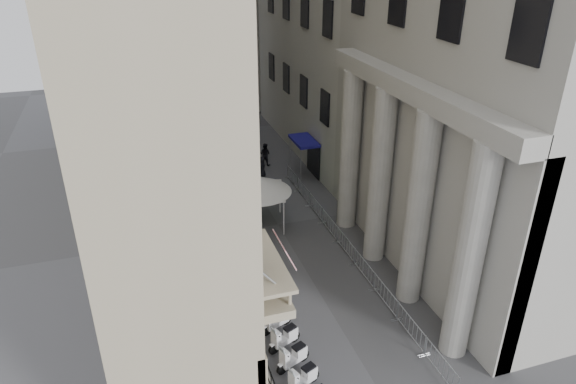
# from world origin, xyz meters

# --- Properties ---
(iron_fence) EXTENTS (0.30, 28.00, 1.40)m
(iron_fence) POSITION_xyz_m (-4.30, 18.00, 0.00)
(iron_fence) COLOR black
(iron_fence) RESTS_ON ground
(blue_awning) EXTENTS (1.60, 3.00, 3.00)m
(blue_awning) POSITION_xyz_m (4.15, 26.00, 0.00)
(blue_awning) COLOR navy
(blue_awning) RESTS_ON ground
(scooter_3) EXTENTS (1.51, 1.05, 1.50)m
(scooter_3) POSITION_xyz_m (-2.93, 7.18, 0.00)
(scooter_3) COLOR white
(scooter_3) RESTS_ON ground
(scooter_4) EXTENTS (1.51, 1.05, 1.50)m
(scooter_4) POSITION_xyz_m (-2.93, 8.43, 0.00)
(scooter_4) COLOR white
(scooter_4) RESTS_ON ground
(scooter_5) EXTENTS (1.51, 1.05, 1.50)m
(scooter_5) POSITION_xyz_m (-2.93, 9.67, 0.00)
(scooter_5) COLOR white
(scooter_5) RESTS_ON ground
(scooter_6) EXTENTS (1.51, 1.05, 1.50)m
(scooter_6) POSITION_xyz_m (-2.93, 10.92, 0.00)
(scooter_6) COLOR white
(scooter_6) RESTS_ON ground
(scooter_7) EXTENTS (1.51, 1.05, 1.50)m
(scooter_7) POSITION_xyz_m (-2.93, 12.17, 0.00)
(scooter_7) COLOR white
(scooter_7) RESTS_ON ground
(scooter_8) EXTENTS (1.51, 1.05, 1.50)m
(scooter_8) POSITION_xyz_m (-2.93, 13.42, 0.00)
(scooter_8) COLOR white
(scooter_8) RESTS_ON ground
(scooter_9) EXTENTS (1.51, 1.05, 1.50)m
(scooter_9) POSITION_xyz_m (-2.93, 14.66, 0.00)
(scooter_9) COLOR white
(scooter_9) RESTS_ON ground
(scooter_10) EXTENTS (1.51, 1.05, 1.50)m
(scooter_10) POSITION_xyz_m (-2.93, 15.91, 0.00)
(scooter_10) COLOR white
(scooter_10) RESTS_ON ground
(scooter_11) EXTENTS (1.51, 1.05, 1.50)m
(scooter_11) POSITION_xyz_m (-2.93, 17.16, 0.00)
(scooter_11) COLOR white
(scooter_11) RESTS_ON ground
(scooter_12) EXTENTS (1.51, 1.05, 1.50)m
(scooter_12) POSITION_xyz_m (-2.93, 18.41, 0.00)
(scooter_12) COLOR white
(scooter_12) RESTS_ON ground
(scooter_13) EXTENTS (1.51, 1.05, 1.50)m
(scooter_13) POSITION_xyz_m (-2.93, 19.66, 0.00)
(scooter_13) COLOR white
(scooter_13) RESTS_ON ground
(barrier_0) EXTENTS (0.60, 2.40, 1.10)m
(barrier_0) POSITION_xyz_m (2.82, 4.77, 0.00)
(barrier_0) COLOR #AAADB2
(barrier_0) RESTS_ON ground
(barrier_1) EXTENTS (0.60, 2.40, 1.10)m
(barrier_1) POSITION_xyz_m (2.82, 7.27, 0.00)
(barrier_1) COLOR #AAADB2
(barrier_1) RESTS_ON ground
(barrier_2) EXTENTS (0.60, 2.40, 1.10)m
(barrier_2) POSITION_xyz_m (2.82, 9.77, 0.00)
(barrier_2) COLOR #AAADB2
(barrier_2) RESTS_ON ground
(barrier_3) EXTENTS (0.60, 2.40, 1.10)m
(barrier_3) POSITION_xyz_m (2.82, 12.27, 0.00)
(barrier_3) COLOR #AAADB2
(barrier_3) RESTS_ON ground
(barrier_4) EXTENTS (0.60, 2.40, 1.10)m
(barrier_4) POSITION_xyz_m (2.82, 14.77, 0.00)
(barrier_4) COLOR #AAADB2
(barrier_4) RESTS_ON ground
(barrier_5) EXTENTS (0.60, 2.40, 1.10)m
(barrier_5) POSITION_xyz_m (2.82, 17.27, 0.00)
(barrier_5) COLOR #AAADB2
(barrier_5) RESTS_ON ground
(barrier_6) EXTENTS (0.60, 2.40, 1.10)m
(barrier_6) POSITION_xyz_m (2.82, 19.77, 0.00)
(barrier_6) COLOR #AAADB2
(barrier_6) RESTS_ON ground
(barrier_7) EXTENTS (0.60, 2.40, 1.10)m
(barrier_7) POSITION_xyz_m (2.82, 22.27, 0.00)
(barrier_7) COLOR #AAADB2
(barrier_7) RESTS_ON ground
(barrier_8) EXTENTS (0.60, 2.40, 1.10)m
(barrier_8) POSITION_xyz_m (2.82, 24.77, 0.00)
(barrier_8) COLOR #AAADB2
(barrier_8) RESTS_ON ground
(security_tent) EXTENTS (4.20, 4.20, 3.41)m
(security_tent) POSITION_xyz_m (-1.41, 20.00, 2.85)
(security_tent) COLOR white
(security_tent) RESTS_ON ground
(street_lamp) EXTENTS (2.71, 0.29, 8.30)m
(street_lamp) POSITION_xyz_m (-2.17, 27.43, 4.95)
(street_lamp) COLOR #999CA1
(street_lamp) RESTS_ON ground
(info_kiosk) EXTENTS (0.47, 1.01, 2.06)m
(info_kiosk) POSITION_xyz_m (-4.16, 24.01, 1.04)
(info_kiosk) COLOR black
(info_kiosk) RESTS_ON ground
(pedestrian_a) EXTENTS (0.68, 0.57, 1.58)m
(pedestrian_a) POSITION_xyz_m (-0.91, 25.21, 0.79)
(pedestrian_a) COLOR #0E1238
(pedestrian_a) RESTS_ON ground
(pedestrian_b) EXTENTS (1.15, 1.12, 1.86)m
(pedestrian_b) POSITION_xyz_m (1.84, 28.98, 0.93)
(pedestrian_b) COLOR black
(pedestrian_b) RESTS_ON ground
(pedestrian_c) EXTENTS (0.97, 0.90, 1.66)m
(pedestrian_c) POSITION_xyz_m (0.97, 26.76, 0.83)
(pedestrian_c) COLOR black
(pedestrian_c) RESTS_ON ground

